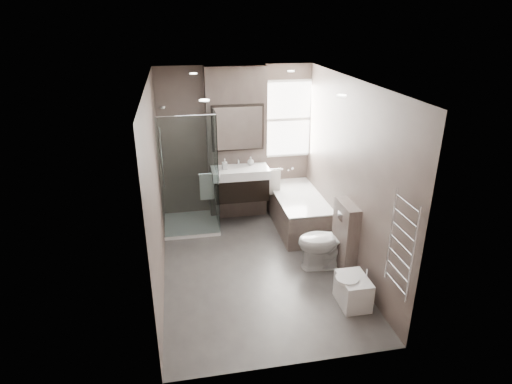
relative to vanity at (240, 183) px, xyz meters
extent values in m
cube|color=#484542|center=(0.00, -1.43, -0.77)|extent=(2.65, 3.85, 0.05)
cube|color=silver|center=(0.00, -1.43, 1.88)|extent=(2.65, 3.85, 0.05)
cube|color=#62534B|center=(0.00, 0.50, 0.56)|extent=(2.65, 0.05, 2.60)
cube|color=#62534B|center=(0.00, -3.35, 0.56)|extent=(2.65, 0.05, 2.60)
cube|color=#62534B|center=(-1.32, -1.43, 0.56)|extent=(0.05, 3.85, 2.60)
cube|color=#62534B|center=(1.32, -1.43, 0.56)|extent=(0.05, 3.85, 2.60)
cube|color=brown|center=(0.00, 0.35, 0.56)|extent=(1.00, 0.25, 2.60)
cube|color=black|center=(0.00, 0.00, -0.08)|extent=(0.90, 0.45, 0.38)
cube|color=white|center=(0.00, 0.00, 0.18)|extent=(0.95, 0.47, 0.15)
cylinder|color=silver|center=(0.00, 0.17, 0.32)|extent=(0.03, 0.03, 0.12)
cylinder|color=silver|center=(0.00, 0.11, 0.37)|extent=(0.02, 0.12, 0.02)
cube|color=black|center=(0.00, 0.19, 0.89)|extent=(0.86, 0.06, 0.76)
cube|color=white|center=(0.00, 0.15, 0.89)|extent=(0.80, 0.02, 0.70)
cube|color=silver|center=(-0.56, -0.02, -0.02)|extent=(0.24, 0.06, 0.44)
cube|color=silver|center=(0.56, -0.02, -0.02)|extent=(0.24, 0.06, 0.44)
cube|color=white|center=(-0.85, 0.02, -0.71)|extent=(0.90, 0.90, 0.06)
cube|color=white|center=(-0.85, -0.42, 0.29)|extent=(0.88, 0.01, 1.94)
cube|color=white|center=(-0.41, 0.02, 0.29)|extent=(0.01, 0.88, 1.94)
cylinder|color=silver|center=(-1.25, 0.02, 0.51)|extent=(0.02, 0.02, 1.00)
cube|color=brown|center=(0.93, -0.33, -0.47)|extent=(0.75, 1.60, 0.55)
cube|color=white|center=(0.93, -0.33, -0.19)|extent=(0.75, 1.60, 0.03)
cube|color=white|center=(0.93, -0.33, -0.25)|extent=(0.61, 1.42, 0.12)
cube|color=white|center=(0.90, 0.45, 0.93)|extent=(0.98, 0.04, 1.33)
cube|color=white|center=(0.90, 0.43, 0.93)|extent=(0.90, 0.01, 1.25)
cube|color=white|center=(0.90, 0.42, 0.93)|extent=(0.90, 0.01, 0.05)
imported|color=white|center=(0.97, -1.61, -0.34)|extent=(0.83, 0.52, 0.81)
cube|color=brown|center=(1.21, -1.68, -0.24)|extent=(0.18, 0.55, 1.00)
cube|color=silver|center=(1.11, -1.68, 0.08)|extent=(0.01, 0.16, 0.11)
cube|color=white|center=(1.02, -2.49, -0.55)|extent=(0.34, 0.47, 0.38)
cylinder|color=white|center=(0.93, -2.49, -0.37)|extent=(0.28, 0.28, 0.05)
cylinder|color=silver|center=(1.18, -2.49, -0.30)|extent=(0.02, 0.02, 0.10)
cylinder|color=silver|center=(1.25, -3.26, 0.38)|extent=(0.03, 0.03, 1.10)
cylinder|color=silver|center=(1.25, -2.80, 0.38)|extent=(0.03, 0.03, 1.10)
cube|color=silver|center=(1.25, -3.03, 0.38)|extent=(0.02, 0.46, 1.00)
imported|color=white|center=(-0.25, -0.02, 0.35)|extent=(0.08, 0.08, 0.18)
imported|color=white|center=(0.20, 0.12, 0.33)|extent=(0.11, 0.11, 0.15)
camera|label=1|loc=(-0.98, -6.59, 2.63)|focal=30.00mm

